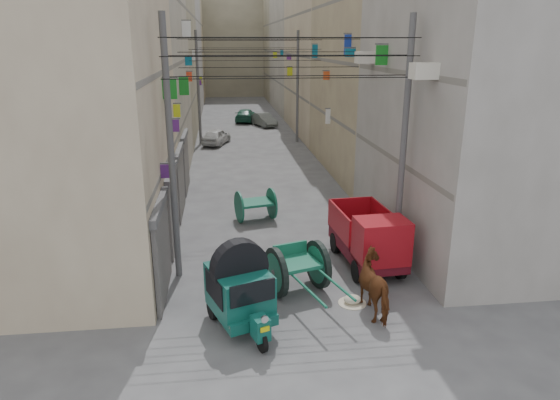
{
  "coord_description": "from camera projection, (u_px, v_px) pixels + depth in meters",
  "views": [
    {
      "loc": [
        -2.09,
        -8.9,
        7.17
      ],
      "look_at": [
        -0.26,
        6.5,
        2.26
      ],
      "focal_mm": 32.0,
      "sensor_mm": 36.0,
      "label": 1
    }
  ],
  "objects": [
    {
      "name": "overhead_cables",
      "position": [
        265.0,
        52.0,
        22.41
      ],
      "size": [
        7.4,
        22.52,
        1.12
      ],
      "color": "black",
      "rests_on": "ground"
    },
    {
      "name": "ground",
      "position": [
        327.0,
        388.0,
        10.82
      ],
      "size": [
        140.0,
        140.0,
        0.0
      ],
      "primitive_type": "plane",
      "color": "#47474A",
      "rests_on": "ground"
    },
    {
      "name": "tonga_cart",
      "position": [
        298.0,
        267.0,
        14.84
      ],
      "size": [
        2.15,
        3.51,
        1.49
      ],
      "rotation": [
        0.0,
        0.0,
        0.3
      ],
      "color": "black",
      "rests_on": "ground"
    },
    {
      "name": "building_row_left",
      "position": [
        145.0,
        52.0,
        40.28
      ],
      "size": [
        8.0,
        62.0,
        14.0
      ],
      "color": "#C1B092",
      "rests_on": "ground"
    },
    {
      "name": "end_cap_building",
      "position": [
        233.0,
        47.0,
        71.34
      ],
      "size": [
        22.0,
        10.0,
        13.0
      ],
      "primitive_type": "cube",
      "color": "tan",
      "rests_on": "ground"
    },
    {
      "name": "building_row_right",
      "position": [
        338.0,
        51.0,
        42.08
      ],
      "size": [
        8.0,
        62.0,
        14.0
      ],
      "color": "#A49E99",
      "rests_on": "ground"
    },
    {
      "name": "utility_poles",
      "position": [
        261.0,
        107.0,
        25.71
      ],
      "size": [
        7.4,
        22.2,
        8.0
      ],
      "color": "#4F4F51",
      "rests_on": "ground"
    },
    {
      "name": "signboards",
      "position": [
        255.0,
        107.0,
        30.29
      ],
      "size": [
        8.22,
        40.52,
        5.67
      ],
      "color": "#5D217C",
      "rests_on": "ground"
    },
    {
      "name": "second_cart",
      "position": [
        256.0,
        204.0,
        20.85
      ],
      "size": [
        1.77,
        1.64,
        1.33
      ],
      "rotation": [
        0.0,
        0.0,
        0.24
      ],
      "color": "#155D44",
      "rests_on": "ground"
    },
    {
      "name": "feed_sack",
      "position": [
        352.0,
        299.0,
        14.31
      ],
      "size": [
        0.5,
        0.4,
        0.25
      ],
      "primitive_type": "ellipsoid",
      "color": "beige",
      "rests_on": "ground"
    },
    {
      "name": "distant_car_green",
      "position": [
        246.0,
        115.0,
        47.07
      ],
      "size": [
        2.35,
        4.27,
        1.17
      ],
      "primitive_type": "imported",
      "rotation": [
        0.0,
        0.0,
        2.96
      ],
      "color": "#205D46",
      "rests_on": "ground"
    },
    {
      "name": "shutters_left",
      "position": [
        177.0,
        192.0,
        19.75
      ],
      "size": [
        0.18,
        14.4,
        2.88
      ],
      "color": "#4C4C51",
      "rests_on": "ground"
    },
    {
      "name": "ac_units",
      "position": [
        395.0,
        34.0,
        16.25
      ],
      "size": [
        0.7,
        6.55,
        3.35
      ],
      "color": "silver",
      "rests_on": "ground"
    },
    {
      "name": "horse",
      "position": [
        378.0,
        286.0,
        13.65
      ],
      "size": [
        1.16,
        2.04,
        1.63
      ],
      "primitive_type": "imported",
      "rotation": [
        0.0,
        0.0,
        3.29
      ],
      "color": "brown",
      "rests_on": "ground"
    },
    {
      "name": "mini_truck",
      "position": [
        371.0,
        242.0,
        16.19
      ],
      "size": [
        1.86,
        3.72,
        2.03
      ],
      "rotation": [
        0.0,
        0.0,
        0.07
      ],
      "color": "black",
      "rests_on": "ground"
    },
    {
      "name": "distant_car_grey",
      "position": [
        264.0,
        120.0,
        44.5
      ],
      "size": [
        2.27,
        3.69,
        1.15
      ],
      "primitive_type": "imported",
      "rotation": [
        0.0,
        0.0,
        0.33
      ],
      "color": "#545855",
      "rests_on": "ground"
    },
    {
      "name": "distant_car_white",
      "position": [
        216.0,
        136.0,
        36.57
      ],
      "size": [
        2.41,
        3.7,
        1.17
      ],
      "primitive_type": "imported",
      "rotation": [
        0.0,
        0.0,
        2.82
      ],
      "color": "silver",
      "rests_on": "ground"
    },
    {
      "name": "auto_rickshaw",
      "position": [
        240.0,
        288.0,
        12.93
      ],
      "size": [
        2.04,
        2.7,
        1.84
      ],
      "rotation": [
        0.0,
        0.0,
        0.34
      ],
      "color": "black",
      "rests_on": "ground"
    }
  ]
}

